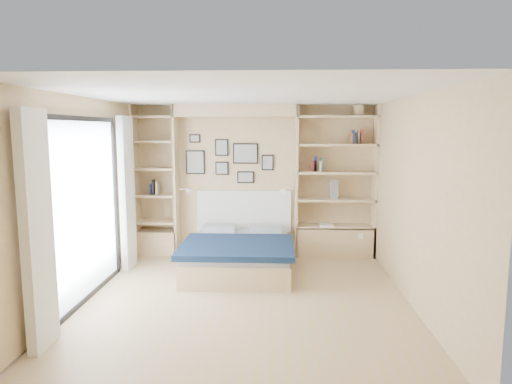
{
  "coord_description": "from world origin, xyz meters",
  "views": [
    {
      "loc": [
        0.38,
        -5.4,
        2.11
      ],
      "look_at": [
        0.09,
        0.9,
        1.23
      ],
      "focal_mm": 32.0,
      "sensor_mm": 36.0,
      "label": 1
    }
  ],
  "objects": [
    {
      "name": "ground",
      "position": [
        0.0,
        0.0,
        0.0
      ],
      "size": [
        4.5,
        4.5,
        0.0
      ],
      "primitive_type": "plane",
      "color": "tan",
      "rests_on": "ground"
    },
    {
      "name": "bed",
      "position": [
        -0.18,
        1.21,
        0.26
      ],
      "size": [
        1.6,
        2.01,
        1.07
      ],
      "color": "#D7BA8B",
      "rests_on": "ground"
    },
    {
      "name": "reading_lamps",
      "position": [
        -0.3,
        2.0,
        1.1
      ],
      "size": [
        1.92,
        0.12,
        0.15
      ],
      "color": "silver",
      "rests_on": "ground"
    },
    {
      "name": "photo_gallery",
      "position": [
        -0.45,
        2.22,
        1.6
      ],
      "size": [
        1.48,
        0.02,
        0.82
      ],
      "color": "black",
      "rests_on": "ground"
    },
    {
      "name": "shelf_decor",
      "position": [
        1.08,
        2.07,
        1.69
      ],
      "size": [
        3.51,
        0.23,
        2.03
      ],
      "color": "#A51E1E",
      "rests_on": "ground"
    },
    {
      "name": "room_shell",
      "position": [
        -0.39,
        1.52,
        1.08
      ],
      "size": [
        4.5,
        4.5,
        4.5
      ],
      "color": "#D1AE82",
      "rests_on": "ground"
    }
  ]
}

